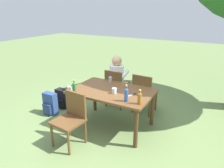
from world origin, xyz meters
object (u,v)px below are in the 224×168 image
chair_near_left (71,116)px  backpack_by_far_side (62,99)px  dining_table (112,95)px  cup_white (70,89)px  cup_glass (114,91)px  cup_terracotta (126,84)px  person_in_white_shirt (118,78)px  chair_far_left (116,86)px  chair_far_right (144,92)px  bottle_blue (126,94)px  cup_steel (110,79)px  bottle_green (74,87)px  bottle_amber (140,98)px  table_knife (132,95)px  backpack_by_near_side (50,104)px

chair_near_left → backpack_by_far_side: size_ratio=2.02×
dining_table → cup_white: bearing=-148.7°
cup_glass → cup_terracotta: (0.05, 0.40, -0.00)m
dining_table → person_in_white_shirt: size_ratio=1.25×
dining_table → chair_far_left: 0.86m
chair_far_left → chair_far_right: 0.66m
person_in_white_shirt → backpack_by_far_side: bearing=-144.8°
bottle_blue → cup_glass: (-0.32, 0.20, -0.07)m
bottle_blue → dining_table: bearing=143.9°
cup_steel → cup_glass: size_ratio=1.09×
chair_near_left → cup_steel: bearing=86.5°
bottle_green → bottle_amber: bearing=5.0°
person_in_white_shirt → bottle_amber: (0.99, -1.20, 0.18)m
chair_far_left → bottle_amber: 1.51m
dining_table → cup_glass: 0.21m
chair_far_right → bottle_amber: 1.19m
bottle_blue → bottle_amber: bearing=2.1°
dining_table → bottle_amber: bottle_amber is taller
chair_far_right → bottle_blue: bottle_blue is taller
bottle_green → cup_white: bearing=174.6°
cup_steel → cup_glass: (0.36, -0.50, -0.00)m
bottle_green → cup_glass: size_ratio=2.41×
chair_far_right → bottle_blue: (0.10, -1.10, 0.37)m
table_knife → dining_table: bearing=174.7°
dining_table → cup_glass: size_ratio=14.94×
cup_steel → cup_white: bearing=-117.2°
person_in_white_shirt → cup_terracotta: (0.48, -0.61, 0.12)m
person_in_white_shirt → backpack_by_near_side: person_in_white_shirt is taller
bottle_green → table_knife: bottle_green is taller
chair_far_right → bottle_green: 1.51m
chair_near_left → backpack_by_far_side: chair_near_left is taller
table_knife → backpack_by_far_side: 1.87m
person_in_white_shirt → bottle_amber: bearing=-50.5°
backpack_by_far_side → bottle_blue: bearing=-14.6°
cup_white → dining_table: bearing=31.3°
chair_far_right → cup_white: (-0.98, -1.18, 0.29)m
cup_terracotta → person_in_white_shirt: bearing=128.7°
bottle_amber → backpack_by_near_side: bottle_amber is taller
cup_white → backpack_by_near_side: cup_white is taller
chair_near_left → backpack_by_near_side: bearing=151.9°
cup_glass → cup_white: size_ratio=1.17×
chair_far_left → cup_white: bearing=-105.2°
chair_near_left → bottle_green: 0.55m
cup_steel → cup_white: size_ratio=1.28×
chair_far_right → bottle_blue: size_ratio=3.08×
bottle_amber → cup_steel: bottle_amber is taller
dining_table → chair_far_left: size_ratio=1.69×
bottle_amber → table_knife: bearing=133.0°
bottle_blue → cup_white: (-1.08, -0.08, -0.08)m
bottle_blue → backpack_by_far_side: size_ratio=0.65×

